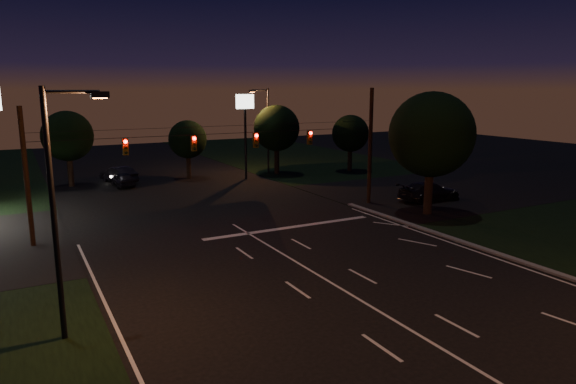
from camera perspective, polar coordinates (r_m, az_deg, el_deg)
ground at (r=22.91m, az=7.58°, el=-11.57°), size 140.00×140.00×0.00m
cross_street_right at (r=47.18m, az=15.96°, el=0.06°), size 20.00×16.00×0.02m
center_line at (r=18.89m, az=18.80°, el=-17.33°), size 0.14×40.00×0.01m
stop_bar at (r=33.64m, az=0.24°, el=-3.95°), size 12.00×0.50×0.01m
utility_pole_right at (r=41.28m, az=8.92°, el=-1.21°), size 0.30×0.30×9.00m
utility_pole_left at (r=33.21m, az=-26.44°, el=-5.38°), size 0.28×0.28×8.00m
signal_span at (r=34.49m, az=-6.93°, el=5.65°), size 24.00×0.40×1.56m
pole_sign_right at (r=51.35m, az=-4.79°, el=8.36°), size 1.80×0.30×8.40m
street_light_left at (r=19.38m, az=-23.98°, el=-0.46°), size 2.20×0.35×9.00m
street_light_right_far at (r=54.58m, az=-2.48°, el=7.51°), size 2.20×0.35×9.00m
tree_right_near at (r=37.78m, az=15.51°, el=6.07°), size 6.00×6.00×8.76m
tree_far_b at (r=51.50m, az=-23.29°, el=5.68°), size 4.60×4.60×6.98m
tree_far_c at (r=52.69m, az=-11.10°, el=5.71°), size 3.80×3.80×5.86m
tree_far_d at (r=54.18m, az=-1.32°, el=7.05°), size 4.80×4.80×7.30m
tree_far_e at (r=56.64m, az=6.90°, el=6.44°), size 4.00×4.00×6.18m
car_oncoming_a at (r=50.01m, az=-17.90°, el=1.34°), size 1.79×4.00×1.33m
car_oncoming_b at (r=52.31m, az=-18.30°, el=1.86°), size 3.01×5.00×1.56m
car_cross at (r=42.90m, az=15.42°, el=0.05°), size 5.43×2.34×1.56m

